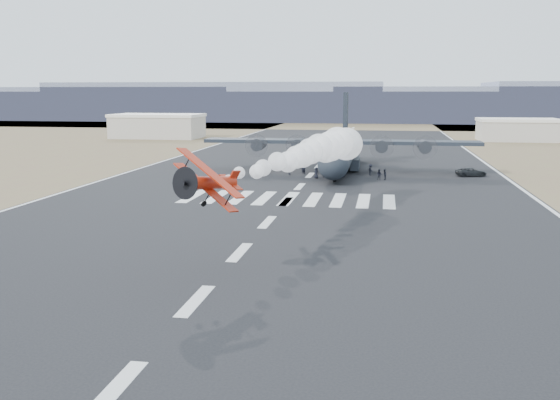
% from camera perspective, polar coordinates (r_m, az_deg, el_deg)
% --- Properties ---
extents(ground, '(500.00, 500.00, 0.00)m').
position_cam_1_polar(ground, '(29.03, -15.02, -16.53)').
color(ground, black).
rests_on(ground, ground).
extents(scrub_far, '(500.00, 80.00, 0.00)m').
position_cam_1_polar(scrub_far, '(254.11, 7.01, 6.89)').
color(scrub_far, olive).
rests_on(scrub_far, ground).
extents(runway_markings, '(60.00, 260.00, 0.01)m').
position_cam_1_polar(runway_markings, '(85.25, 1.82, 1.24)').
color(runway_markings, silver).
rests_on(runway_markings, ground).
extents(ridge_seg_b, '(150.00, 50.00, 15.00)m').
position_cam_1_polar(ridge_seg_b, '(316.82, -17.16, 8.45)').
color(ridge_seg_b, slate).
rests_on(ridge_seg_b, ground).
extents(ridge_seg_c, '(150.00, 50.00, 17.00)m').
position_cam_1_polar(ridge_seg_c, '(293.64, -5.61, 8.96)').
color(ridge_seg_c, slate).
rests_on(ridge_seg_c, ground).
extents(ridge_seg_d, '(150.00, 50.00, 13.00)m').
position_cam_1_polar(ridge_seg_d, '(283.83, 7.32, 8.49)').
color(ridge_seg_d, slate).
rests_on(ridge_seg_d, ground).
extents(ridge_seg_e, '(150.00, 50.00, 15.00)m').
position_cam_1_polar(ridge_seg_e, '(288.63, 20.46, 8.18)').
color(ridge_seg_e, slate).
rests_on(ridge_seg_e, ground).
extents(hangar_left, '(24.50, 14.50, 6.70)m').
position_cam_1_polar(hangar_left, '(180.26, -11.12, 6.68)').
color(hangar_left, '#ABA498').
rests_on(hangar_left, ground).
extents(hangar_right, '(20.50, 12.50, 5.90)m').
position_cam_1_polar(hangar_right, '(177.25, 20.92, 6.04)').
color(hangar_right, '#ABA498').
rests_on(hangar_right, ground).
extents(aerobatic_biplane, '(5.46, 5.69, 4.30)m').
position_cam_1_polar(aerobatic_biplane, '(43.27, -6.51, 1.62)').
color(aerobatic_biplane, '#B8160C').
extents(smoke_trail, '(8.92, 32.51, 3.87)m').
position_cam_1_polar(smoke_trail, '(68.16, 4.40, 4.84)').
color(smoke_trail, white).
extents(transport_aircraft, '(43.86, 36.18, 12.71)m').
position_cam_1_polar(transport_aircraft, '(102.82, 5.58, 4.51)').
color(transport_aircraft, black).
rests_on(transport_aircraft, ground).
extents(support_vehicle, '(5.02, 3.22, 1.29)m').
position_cam_1_polar(support_vehicle, '(100.15, 17.09, 2.46)').
color(support_vehicle, black).
rests_on(support_vehicle, ground).
extents(crew_a, '(0.83, 0.82, 1.76)m').
position_cam_1_polar(crew_a, '(98.36, 2.18, 2.91)').
color(crew_a, black).
rests_on(crew_a, ground).
extents(crew_b, '(0.50, 0.79, 1.59)m').
position_cam_1_polar(crew_b, '(92.95, 9.52, 2.32)').
color(crew_b, black).
rests_on(crew_b, ground).
extents(crew_c, '(0.95, 1.22, 1.72)m').
position_cam_1_polar(crew_c, '(97.71, 8.27, 2.75)').
color(crew_c, black).
rests_on(crew_c, ground).
extents(crew_d, '(0.79, 1.14, 1.77)m').
position_cam_1_polar(crew_d, '(97.76, 0.86, 2.87)').
color(crew_d, black).
rests_on(crew_d, ground).
extents(crew_e, '(0.89, 0.67, 1.63)m').
position_cam_1_polar(crew_e, '(93.42, 3.34, 2.49)').
color(crew_e, black).
rests_on(crew_e, ground).
extents(crew_f, '(1.45, 1.44, 1.66)m').
position_cam_1_polar(crew_f, '(100.39, 2.10, 3.02)').
color(crew_f, black).
rests_on(crew_f, ground).
extents(crew_g, '(0.59, 0.69, 1.71)m').
position_cam_1_polar(crew_g, '(95.44, 5.87, 2.63)').
color(crew_g, black).
rests_on(crew_g, ground).
extents(crew_h, '(0.83, 0.58, 1.58)m').
position_cam_1_polar(crew_h, '(92.75, 9.08, 2.31)').
color(crew_h, black).
rests_on(crew_h, ground).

